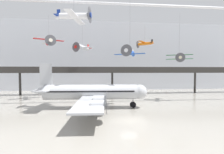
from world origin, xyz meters
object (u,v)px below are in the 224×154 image
Objects in this scene: suspended_plane_red_highwing at (49,42)px; suspended_plane_green_biplane at (179,57)px; suspended_plane_orange_highwing at (145,44)px; suspended_plane_blue_trainer at (130,53)px; airliner_silver_main at (90,92)px; suspended_plane_white_twin at (74,16)px; suspended_plane_silver_racer at (82,47)px.

suspended_plane_green_biplane is (34.82, -5.28, -4.54)m from suspended_plane_red_highwing.
suspended_plane_orange_highwing reaches higher than suspended_plane_red_highwing.
suspended_plane_red_highwing reaches higher than suspended_plane_blue_trainer.
suspended_plane_green_biplane is (5.29, -12.73, -5.87)m from suspended_plane_orange_highwing.
suspended_plane_green_biplane is at bearing 18.31° from airliner_silver_main.
suspended_plane_orange_highwing is (20.94, 18.84, -1.80)m from suspended_plane_white_twin.
suspended_plane_silver_racer is (8.56, 5.51, -0.56)m from suspended_plane_red_highwing.
suspended_plane_red_highwing is 1.19× the size of suspended_plane_orange_highwing.
airliner_silver_main is 20.82m from suspended_plane_red_highwing.
suspended_plane_green_biplane reaches higher than airliner_silver_main.
suspended_plane_orange_highwing is at bearing -178.14° from suspended_plane_blue_trainer.
suspended_plane_red_highwing is (-8.59, 11.39, -3.13)m from suspended_plane_white_twin.
suspended_plane_green_biplane is (26.26, -10.80, -3.98)m from suspended_plane_silver_racer.
suspended_plane_orange_highwing is at bearing -134.71° from suspended_plane_green_biplane.
suspended_plane_orange_highwing is 0.57× the size of suspended_plane_green_biplane.
suspended_plane_white_twin is at bearing 11.83° from suspended_plane_red_highwing.
suspended_plane_blue_trainer is at bearing 69.64° from suspended_plane_silver_racer.
suspended_plane_silver_racer reaches higher than suspended_plane_blue_trainer.
suspended_plane_green_biplane is 15.42m from suspended_plane_blue_trainer.
suspended_plane_orange_highwing is at bearing 78.96° from suspended_plane_red_highwing.
suspended_plane_silver_racer is (-0.03, 16.91, -3.69)m from suspended_plane_white_twin.
suspended_plane_white_twin is (-3.28, 0.20, 15.71)m from airliner_silver_main.
suspended_plane_red_highwing is at bearing -75.90° from suspended_plane_green_biplane.
suspended_plane_white_twin is at bearing 33.68° from suspended_plane_silver_racer.
suspended_plane_white_twin is at bearing -58.56° from suspended_plane_blue_trainer.
airliner_silver_main is 3.05× the size of suspended_plane_white_twin.
airliner_silver_main is at bearing -56.07° from suspended_plane_blue_trainer.
suspended_plane_blue_trainer is at bearing 37.00° from suspended_plane_red_highwing.
suspended_plane_orange_highwing reaches higher than airliner_silver_main.
suspended_plane_red_highwing reaches higher than suspended_plane_green_biplane.
suspended_plane_silver_racer is 0.74× the size of suspended_plane_green_biplane.
airliner_silver_main is 25.12m from suspended_plane_green_biplane.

